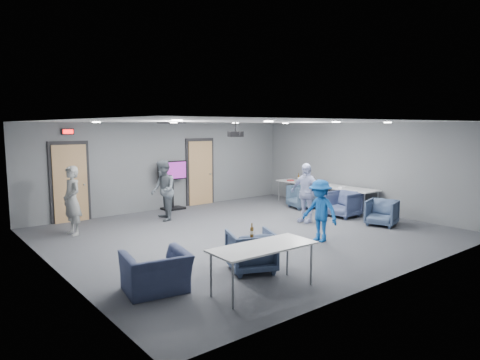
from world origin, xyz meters
TOP-DOWN VIEW (x-y plane):
  - floor at (0.00, 0.00)m, footprint 9.00×9.00m
  - ceiling at (0.00, 0.00)m, footprint 9.00×9.00m
  - wall_back at (0.00, 4.00)m, footprint 9.00×0.02m
  - wall_front at (0.00, -4.00)m, footprint 9.00×0.02m
  - wall_left at (-4.50, 0.00)m, footprint 0.02×8.00m
  - wall_right at (4.50, 0.00)m, footprint 0.02×8.00m
  - door_left at (-3.00, 3.95)m, footprint 1.06×0.17m
  - door_right at (1.20, 3.95)m, footprint 1.06×0.17m
  - exit_sign at (-3.00, 3.93)m, footprint 0.32×0.08m
  - hvac_diffuser at (-0.50, 2.80)m, footprint 0.60×0.60m
  - downlights at (0.00, 0.00)m, footprint 6.18×3.78m
  - person_a at (-3.41, 2.49)m, footprint 0.47×0.65m
  - person_b at (-0.95, 2.54)m, footprint 0.85×0.97m
  - person_c at (1.97, -0.06)m, footprint 0.52×0.99m
  - person_d at (0.77, -1.61)m, footprint 0.60×0.95m
  - chair_right_a at (3.35, 1.36)m, footprint 0.98×0.97m
  - chair_right_b at (3.30, -0.29)m, footprint 0.84×0.82m
  - chair_right_c at (3.22, -1.60)m, footprint 0.94×0.92m
  - chair_front_a at (-1.74, -2.17)m, footprint 1.04×1.05m
  - chair_front_b at (-3.54, -2.00)m, footprint 1.12×1.01m
  - table_right_a at (4.00, 2.05)m, footprint 0.71×1.70m
  - table_right_b at (4.00, 0.15)m, footprint 0.80×1.93m
  - table_front_left at (-2.19, -3.00)m, footprint 1.77×0.78m
  - bottle_front at (-1.99, -2.49)m, footprint 0.06×0.06m
  - bottle_right at (4.10, 2.24)m, footprint 0.07×0.07m
  - snack_box at (3.83, 2.38)m, footprint 0.23×0.18m
  - wrapper at (3.87, 0.20)m, footprint 0.20×0.15m
  - tv_stand at (0.04, 3.75)m, footprint 0.99×0.47m
  - projector at (0.01, 0.52)m, footprint 0.43×0.40m

SIDE VIEW (x-z plane):
  - floor at x=0.00m, z-range 0.00..0.00m
  - chair_front_b at x=-3.54m, z-range 0.00..0.64m
  - chair_right_c at x=3.22m, z-range 0.00..0.68m
  - chair_right_a at x=3.35m, z-range 0.00..0.73m
  - chair_front_a at x=-1.74m, z-range 0.00..0.74m
  - chair_right_b at x=3.30m, z-range 0.00..0.74m
  - table_right_a at x=4.00m, z-range 0.32..1.05m
  - table_front_left at x=-2.19m, z-range 0.32..1.05m
  - table_right_b at x=4.00m, z-range 0.32..1.05m
  - person_d at x=0.77m, z-range 0.00..1.41m
  - wrapper at x=3.87m, z-range 0.73..0.77m
  - snack_box at x=3.83m, z-range 0.73..0.77m
  - person_c at x=1.97m, z-range 0.00..1.61m
  - bottle_front at x=-1.99m, z-range 0.70..0.94m
  - bottle_right at x=4.10m, z-range 0.69..0.97m
  - person_a at x=-3.41m, z-range 0.00..1.66m
  - person_b at x=-0.95m, z-range 0.00..1.67m
  - tv_stand at x=0.04m, z-range 0.10..1.63m
  - door_left at x=-3.00m, z-range -0.05..2.19m
  - door_right at x=1.20m, z-range -0.05..2.19m
  - wall_back at x=0.00m, z-range 0.00..2.70m
  - wall_front at x=0.00m, z-range 0.00..2.70m
  - wall_left at x=-4.50m, z-range 0.00..2.70m
  - wall_right at x=4.50m, z-range 0.00..2.70m
  - projector at x=0.01m, z-range 2.23..2.58m
  - exit_sign at x=-3.00m, z-range 2.37..2.53m
  - downlights at x=0.00m, z-range 2.67..2.69m
  - hvac_diffuser at x=-0.50m, z-range 2.67..2.70m
  - ceiling at x=0.00m, z-range 2.70..2.70m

